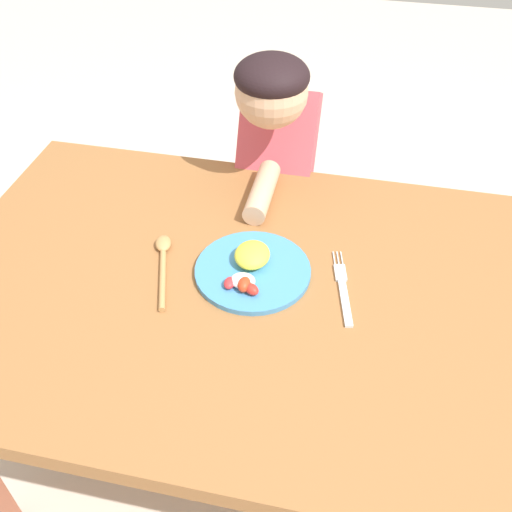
{
  "coord_description": "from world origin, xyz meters",
  "views": [
    {
      "loc": [
        0.14,
        -0.82,
        1.58
      ],
      "look_at": [
        -0.05,
        0.07,
        0.74
      ],
      "focal_mm": 40.6,
      "sensor_mm": 36.0,
      "label": 1
    }
  ],
  "objects_px": {
    "fork": "(343,289)",
    "plate": "(252,268)",
    "person": "(276,196)",
    "spoon": "(163,259)"
  },
  "relations": [
    {
      "from": "plate",
      "to": "person",
      "type": "xyz_separation_m",
      "value": [
        -0.03,
        0.45,
        -0.14
      ]
    },
    {
      "from": "spoon",
      "to": "person",
      "type": "distance_m",
      "value": 0.51
    },
    {
      "from": "fork",
      "to": "plate",
      "type": "bearing_deg",
      "value": 74.32
    },
    {
      "from": "plate",
      "to": "fork",
      "type": "distance_m",
      "value": 0.2
    },
    {
      "from": "plate",
      "to": "spoon",
      "type": "distance_m",
      "value": 0.2
    },
    {
      "from": "fork",
      "to": "person",
      "type": "xyz_separation_m",
      "value": [
        -0.23,
        0.46,
        -0.13
      ]
    },
    {
      "from": "fork",
      "to": "spoon",
      "type": "height_order",
      "value": "spoon"
    },
    {
      "from": "spoon",
      "to": "person",
      "type": "xyz_separation_m",
      "value": [
        0.16,
        0.46,
        -0.14
      ]
    },
    {
      "from": "fork",
      "to": "spoon",
      "type": "bearing_deg",
      "value": 76.97
    },
    {
      "from": "plate",
      "to": "spoon",
      "type": "height_order",
      "value": "plate"
    }
  ]
}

